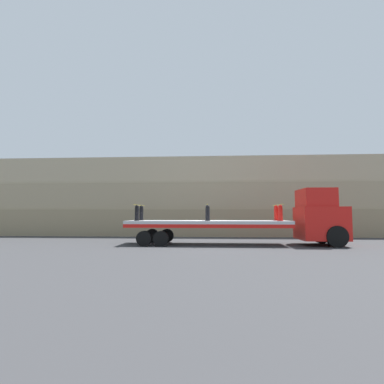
{
  "coord_description": "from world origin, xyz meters",
  "views": [
    {
      "loc": [
        0.22,
        -17.66,
        1.78
      ],
      "look_at": [
        -0.92,
        0.0,
        3.08
      ],
      "focal_mm": 28.0,
      "sensor_mm": 36.0,
      "label": 1
    }
  ],
  "objects_px": {
    "fire_hydrant_black_near_0": "(137,213)",
    "fire_hydrant_red_far_2": "(276,213)",
    "truck_cab": "(321,217)",
    "flatbed_trailer": "(199,225)",
    "fire_hydrant_black_far_1": "(208,213)",
    "fire_hydrant_black_far_0": "(141,213)",
    "fire_hydrant_black_near_1": "(208,213)",
    "fire_hydrant_red_near_2": "(280,213)"
  },
  "relations": [
    {
      "from": "flatbed_trailer",
      "to": "fire_hydrant_black_near_0",
      "type": "relative_size",
      "value": 10.29
    },
    {
      "from": "fire_hydrant_black_near_0",
      "to": "fire_hydrant_red_near_2",
      "type": "height_order",
      "value": "same"
    },
    {
      "from": "fire_hydrant_black_far_0",
      "to": "fire_hydrant_red_near_2",
      "type": "distance_m",
      "value": 8.25
    },
    {
      "from": "fire_hydrant_black_near_0",
      "to": "fire_hydrant_red_near_2",
      "type": "relative_size",
      "value": 1.0
    },
    {
      "from": "flatbed_trailer",
      "to": "fire_hydrant_black_near_0",
      "type": "height_order",
      "value": "fire_hydrant_black_near_0"
    },
    {
      "from": "fire_hydrant_black_far_1",
      "to": "truck_cab",
      "type": "bearing_deg",
      "value": -4.84
    },
    {
      "from": "truck_cab",
      "to": "fire_hydrant_black_near_1",
      "type": "relative_size",
      "value": 3.53
    },
    {
      "from": "fire_hydrant_black_far_0",
      "to": "flatbed_trailer",
      "type": "bearing_deg",
      "value": -8.71
    },
    {
      "from": "truck_cab",
      "to": "fire_hydrant_black_far_0",
      "type": "relative_size",
      "value": 3.53
    },
    {
      "from": "flatbed_trailer",
      "to": "fire_hydrant_black_far_1",
      "type": "height_order",
      "value": "fire_hydrant_black_far_1"
    },
    {
      "from": "fire_hydrant_black_near_0",
      "to": "fire_hydrant_black_far_1",
      "type": "height_order",
      "value": "same"
    },
    {
      "from": "flatbed_trailer",
      "to": "fire_hydrant_black_far_0",
      "type": "relative_size",
      "value": 10.29
    },
    {
      "from": "truck_cab",
      "to": "flatbed_trailer",
      "type": "relative_size",
      "value": 0.34
    },
    {
      "from": "fire_hydrant_black_far_1",
      "to": "fire_hydrant_red_near_2",
      "type": "relative_size",
      "value": 1.0
    },
    {
      "from": "fire_hydrant_black_near_1",
      "to": "fire_hydrant_red_near_2",
      "type": "height_order",
      "value": "same"
    },
    {
      "from": "truck_cab",
      "to": "fire_hydrant_red_far_2",
      "type": "bearing_deg",
      "value": 167.18
    },
    {
      "from": "fire_hydrant_red_far_2",
      "to": "fire_hydrant_red_near_2",
      "type": "bearing_deg",
      "value": -90.0
    },
    {
      "from": "fire_hydrant_black_far_0",
      "to": "fire_hydrant_black_near_1",
      "type": "distance_m",
      "value": 4.24
    },
    {
      "from": "fire_hydrant_red_far_2",
      "to": "fire_hydrant_black_near_0",
      "type": "bearing_deg",
      "value": -172.33
    },
    {
      "from": "flatbed_trailer",
      "to": "fire_hydrant_red_near_2",
      "type": "height_order",
      "value": "fire_hydrant_red_near_2"
    },
    {
      "from": "fire_hydrant_black_near_1",
      "to": "fire_hydrant_black_far_0",
      "type": "bearing_deg",
      "value": 164.93
    },
    {
      "from": "fire_hydrant_red_far_2",
      "to": "fire_hydrant_black_near_1",
      "type": "bearing_deg",
      "value": -164.93
    },
    {
      "from": "fire_hydrant_black_near_0",
      "to": "fire_hydrant_black_far_0",
      "type": "xyz_separation_m",
      "value": [
        0.0,
        1.1,
        0.0
      ]
    },
    {
      "from": "fire_hydrant_black_far_0",
      "to": "fire_hydrant_red_near_2",
      "type": "relative_size",
      "value": 1.0
    },
    {
      "from": "truck_cab",
      "to": "flatbed_trailer",
      "type": "distance_m",
      "value": 7.02
    },
    {
      "from": "fire_hydrant_black_far_0",
      "to": "fire_hydrant_red_far_2",
      "type": "relative_size",
      "value": 1.0
    },
    {
      "from": "fire_hydrant_black_near_0",
      "to": "fire_hydrant_red_far_2",
      "type": "bearing_deg",
      "value": 7.67
    },
    {
      "from": "flatbed_trailer",
      "to": "fire_hydrant_red_far_2",
      "type": "xyz_separation_m",
      "value": [
        4.58,
        0.55,
        0.69
      ]
    },
    {
      "from": "fire_hydrant_red_far_2",
      "to": "truck_cab",
      "type": "bearing_deg",
      "value": -12.82
    },
    {
      "from": "truck_cab",
      "to": "fire_hydrant_red_near_2",
      "type": "xyz_separation_m",
      "value": [
        -2.42,
        -0.55,
        0.25
      ]
    },
    {
      "from": "fire_hydrant_black_near_0",
      "to": "fire_hydrant_red_far_2",
      "type": "xyz_separation_m",
      "value": [
        8.18,
        1.1,
        0.0
      ]
    },
    {
      "from": "truck_cab",
      "to": "fire_hydrant_black_near_1",
      "type": "bearing_deg",
      "value": -175.16
    },
    {
      "from": "fire_hydrant_black_far_1",
      "to": "fire_hydrant_red_near_2",
      "type": "distance_m",
      "value": 4.24
    },
    {
      "from": "fire_hydrant_black_far_0",
      "to": "fire_hydrant_black_near_1",
      "type": "xyz_separation_m",
      "value": [
        4.09,
        -1.1,
        0.0
      ]
    },
    {
      "from": "fire_hydrant_black_near_1",
      "to": "fire_hydrant_black_near_0",
      "type": "bearing_deg",
      "value": 180.0
    },
    {
      "from": "truck_cab",
      "to": "fire_hydrant_red_near_2",
      "type": "relative_size",
      "value": 3.53
    },
    {
      "from": "fire_hydrant_red_far_2",
      "to": "flatbed_trailer",
      "type": "bearing_deg",
      "value": -173.15
    },
    {
      "from": "fire_hydrant_black_near_1",
      "to": "fire_hydrant_black_far_1",
      "type": "distance_m",
      "value": 1.1
    },
    {
      "from": "truck_cab",
      "to": "fire_hydrant_black_far_0",
      "type": "xyz_separation_m",
      "value": [
        -10.6,
        0.55,
        0.25
      ]
    },
    {
      "from": "flatbed_trailer",
      "to": "fire_hydrant_black_far_0",
      "type": "distance_m",
      "value": 3.7
    },
    {
      "from": "truck_cab",
      "to": "fire_hydrant_red_far_2",
      "type": "xyz_separation_m",
      "value": [
        -2.42,
        0.55,
        0.25
      ]
    },
    {
      "from": "fire_hydrant_black_far_1",
      "to": "fire_hydrant_red_far_2",
      "type": "xyz_separation_m",
      "value": [
        4.09,
        0.0,
        0.0
      ]
    }
  ]
}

